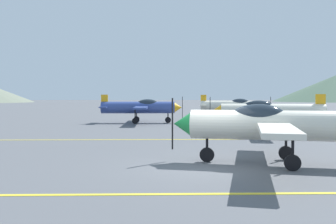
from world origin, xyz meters
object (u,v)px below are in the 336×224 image
object	(u,v)px
airplane_mid	(268,111)
car_sedan	(260,108)
airplane_near	(275,124)
airplane_back	(234,105)
airplane_far	(141,107)

from	to	relation	value
airplane_mid	car_sedan	distance (m)	24.96
airplane_near	airplane_back	distance (m)	25.34
airplane_mid	airplane_far	xyz separation A→B (m)	(-8.36, 9.07, 0.00)
airplane_back	car_sedan	distance (m)	10.96
airplane_near	car_sedan	bearing A→B (deg)	75.33
airplane_mid	car_sedan	size ratio (longest dim) A/B	1.81
car_sedan	airplane_far	bearing A→B (deg)	-134.04
airplane_mid	airplane_far	bearing A→B (deg)	132.69
airplane_mid	car_sedan	xyz separation A→B (m)	(6.23, 24.16, -0.54)
airplane_mid	airplane_near	bearing A→B (deg)	-105.13
airplane_back	airplane_mid	bearing A→B (deg)	-93.55
airplane_near	airplane_far	world-z (taller)	same
airplane_near	airplane_far	distance (m)	20.30
airplane_far	airplane_back	xyz separation A→B (m)	(9.27, 5.53, 0.00)
airplane_near	airplane_far	xyz separation A→B (m)	(-5.53, 19.53, 0.00)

